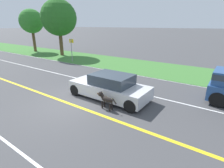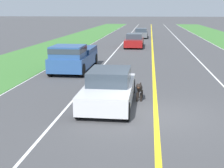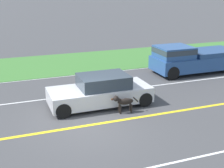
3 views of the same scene
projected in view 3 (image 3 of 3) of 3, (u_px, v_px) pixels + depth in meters
ground_plane at (88, 126)px, 12.27m from camera, size 400.00×400.00×0.00m
centre_divider_line at (88, 125)px, 12.26m from camera, size 0.18×160.00×0.01m
lane_edge_line_right at (55, 77)px, 18.49m from camera, size 0.14×160.00×0.01m
lane_dash_same_dir at (68, 96)px, 15.38m from camera, size 0.10×160.00×0.01m
grass_verge_right at (46, 65)px, 21.16m from camera, size 6.00×160.00×0.03m
ego_car at (101, 91)px, 14.14m from camera, size 1.93×4.59×1.42m
dog at (123, 102)px, 13.30m from camera, size 0.29×1.25×0.84m
pickup_truck at (192, 58)px, 19.25m from camera, size 2.14×5.41×1.74m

